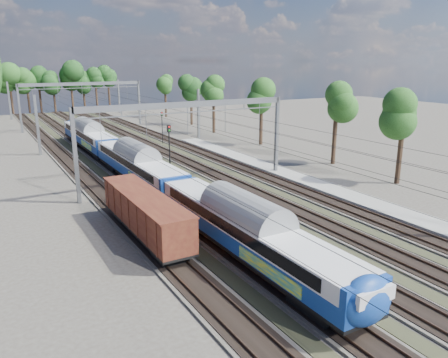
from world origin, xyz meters
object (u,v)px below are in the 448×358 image
worker (101,130)px  freight_boxcar (145,213)px  signal_far (162,124)px  emu_train (138,161)px  signal_near (169,146)px

worker → freight_boxcar: bearing=-176.6°
worker → signal_far: 14.40m
worker → signal_far: size_ratio=0.39×
emu_train → signal_far: bearing=61.8°
emu_train → signal_far: signal_far is taller
freight_boxcar → signal_far: signal_far is taller
emu_train → freight_boxcar: (-4.50, -14.38, -0.63)m
signal_near → worker: bearing=82.4°
emu_train → freight_boxcar: 15.08m
worker → signal_near: (-1.13, -33.96, 2.94)m
signal_far → signal_near: bearing=-112.6°
signal_far → worker: bearing=115.6°
freight_boxcar → signal_near: size_ratio=2.07×
freight_boxcar → signal_far: size_ratio=2.51×
freight_boxcar → signal_near: signal_near is taller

